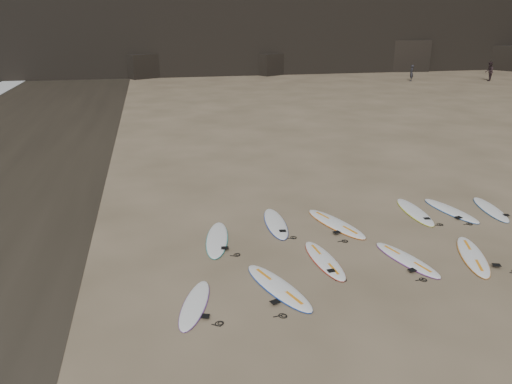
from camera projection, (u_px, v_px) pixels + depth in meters
ground at (347, 266)px, 13.60m from camera, size 240.00×240.00×0.00m
surfboard_0 at (195, 304)px, 11.73m from camera, size 1.18×2.26×0.08m
surfboard_1 at (278, 287)px, 12.46m from camera, size 1.53×2.75×0.10m
surfboard_2 at (324, 260)px, 13.83m from camera, size 0.77×2.49×0.09m
surfboard_3 at (407, 259)px, 13.86m from camera, size 1.23×2.49×0.09m
surfboard_4 at (473, 256)px, 14.06m from camera, size 1.48×2.65×0.09m
surfboard_5 at (217, 239)px, 15.10m from camera, size 1.09×2.67×0.09m
surfboard_6 at (276, 223)px, 16.26m from camera, size 0.77×2.62×0.09m
surfboard_7 at (336, 223)px, 16.22m from camera, size 1.53×2.85×0.10m
surfboard_8 at (415, 212)px, 17.20m from camera, size 0.77×2.62×0.09m
surfboard_9 at (451, 210)px, 17.31m from camera, size 1.10×2.59×0.09m
surfboard_10 at (491, 209)px, 17.43m from camera, size 0.99×2.46×0.09m
person_a at (411, 73)px, 50.63m from camera, size 0.58×0.69×1.61m
person_b at (489, 71)px, 50.70m from camera, size 1.09×1.17×1.91m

